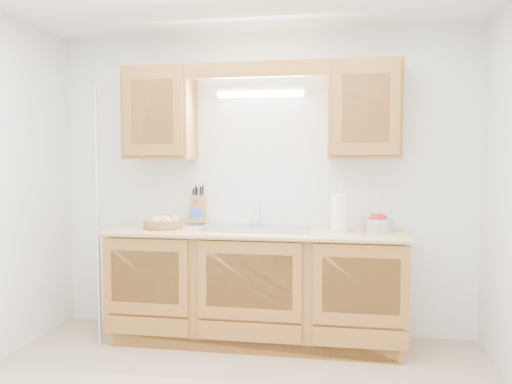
% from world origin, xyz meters
% --- Properties ---
extents(room, '(3.52, 3.50, 2.50)m').
position_xyz_m(room, '(0.00, 0.00, 1.25)').
color(room, tan).
rests_on(room, ground).
extents(base_cabinets, '(2.20, 0.60, 0.86)m').
position_xyz_m(base_cabinets, '(0.00, 1.20, 0.44)').
color(base_cabinets, olive).
rests_on(base_cabinets, ground).
extents(countertop, '(2.30, 0.63, 0.04)m').
position_xyz_m(countertop, '(0.00, 1.19, 0.88)').
color(countertop, '#D9B472').
rests_on(countertop, base_cabinets).
extents(upper_cabinet_left, '(0.55, 0.33, 0.75)m').
position_xyz_m(upper_cabinet_left, '(-0.83, 1.33, 1.83)').
color(upper_cabinet_left, olive).
rests_on(upper_cabinet_left, room).
extents(upper_cabinet_right, '(0.55, 0.33, 0.75)m').
position_xyz_m(upper_cabinet_right, '(0.83, 1.33, 1.83)').
color(upper_cabinet_right, olive).
rests_on(upper_cabinet_right, room).
extents(valance, '(2.20, 0.05, 0.12)m').
position_xyz_m(valance, '(0.00, 1.19, 2.14)').
color(valance, olive).
rests_on(valance, room).
extents(fluorescent_fixture, '(0.76, 0.08, 0.08)m').
position_xyz_m(fluorescent_fixture, '(0.00, 1.42, 2.00)').
color(fluorescent_fixture, white).
rests_on(fluorescent_fixture, room).
extents(sink, '(0.84, 0.46, 0.36)m').
position_xyz_m(sink, '(0.00, 1.21, 0.83)').
color(sink, '#9E9EA3').
rests_on(sink, countertop).
extents(wire_shelf_pole, '(0.03, 0.03, 2.00)m').
position_xyz_m(wire_shelf_pole, '(-1.20, 0.94, 1.00)').
color(wire_shelf_pole, silver).
rests_on(wire_shelf_pole, ground).
extents(outlet_plate, '(0.08, 0.01, 0.12)m').
position_xyz_m(outlet_plate, '(0.95, 1.49, 1.15)').
color(outlet_plate, white).
rests_on(outlet_plate, room).
extents(fruit_basket, '(0.40, 0.40, 0.10)m').
position_xyz_m(fruit_basket, '(-0.74, 1.13, 0.94)').
color(fruit_basket, '#A56F42').
rests_on(fruit_basket, countertop).
extents(knife_block, '(0.14, 0.21, 0.34)m').
position_xyz_m(knife_block, '(-0.54, 1.42, 1.02)').
color(knife_block, olive).
rests_on(knife_block, countertop).
extents(orange_canister, '(0.08, 0.08, 0.20)m').
position_xyz_m(orange_canister, '(-0.54, 1.44, 1.00)').
color(orange_canister, '#DB480C').
rests_on(orange_canister, countertop).
extents(soap_bottle, '(0.11, 0.11, 0.21)m').
position_xyz_m(soap_bottle, '(-0.54, 1.38, 1.01)').
color(soap_bottle, blue).
rests_on(soap_bottle, countertop).
extents(sponge, '(0.14, 0.12, 0.03)m').
position_xyz_m(sponge, '(-0.54, 1.44, 0.91)').
color(sponge, '#CC333F').
rests_on(sponge, countertop).
extents(paper_towel, '(0.16, 0.16, 0.33)m').
position_xyz_m(paper_towel, '(0.65, 1.19, 1.04)').
color(paper_towel, silver).
rests_on(paper_towel, countertop).
extents(apple_bowl, '(0.33, 0.33, 0.13)m').
position_xyz_m(apple_bowl, '(0.93, 1.27, 0.96)').
color(apple_bowl, silver).
rests_on(apple_bowl, countertop).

